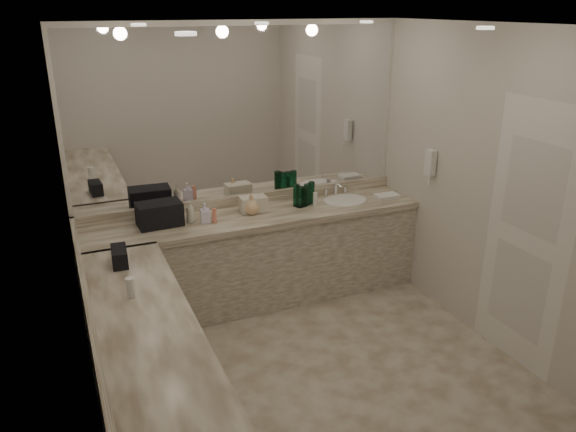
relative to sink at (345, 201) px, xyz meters
name	(u,v)px	position (x,y,z in m)	size (l,w,h in m)	color
floor	(309,367)	(-0.95, -1.20, -0.90)	(3.20, 3.20, 0.00)	beige
ceiling	(314,25)	(-0.95, -1.20, 1.71)	(3.20, 3.20, 0.00)	white
wall_back	(243,164)	(-0.95, 0.30, 0.41)	(3.20, 0.02, 2.60)	beige
wall_left	(76,251)	(-2.55, -1.20, 0.41)	(0.02, 3.00, 2.60)	beige
wall_right	(486,188)	(0.65, -1.20, 0.41)	(0.02, 3.00, 2.60)	beige
vanity_back_base	(256,261)	(-0.95, 0.00, -0.48)	(3.20, 0.60, 0.84)	beige
vanity_back_top	(256,217)	(-0.95, -0.01, -0.03)	(3.20, 0.64, 0.06)	beige
vanity_left_base	(147,386)	(-2.25, -1.50, -0.48)	(0.60, 2.40, 0.84)	beige
vanity_left_top	(142,325)	(-2.24, -1.50, -0.03)	(0.64, 2.42, 0.06)	beige
backsplash_back	(245,200)	(-0.95, 0.28, 0.05)	(3.20, 0.04, 0.10)	beige
backsplash_left	(87,300)	(-2.53, -1.20, 0.05)	(0.04, 3.00, 0.10)	beige
mirror_back	(242,115)	(-0.95, 0.29, 0.88)	(3.12, 0.01, 1.55)	white
mirror_left	(67,177)	(-2.54, -1.20, 0.88)	(0.01, 2.92, 1.55)	white
sink	(345,201)	(0.00, 0.00, 0.00)	(0.44, 0.44, 0.03)	white
faucet	(335,188)	(0.00, 0.21, 0.07)	(0.24, 0.16, 0.14)	silver
wall_phone	(430,163)	(0.61, -0.50, 0.46)	(0.06, 0.10, 0.24)	white
door	(526,238)	(0.64, -1.70, 0.16)	(0.02, 0.82, 2.10)	white
black_toiletry_bag	(159,214)	(-1.82, 0.06, 0.11)	(0.38, 0.24, 0.22)	black
black_bag_spill	(119,256)	(-2.25, -0.62, 0.07)	(0.11, 0.25, 0.13)	black
cream_cosmetic_case	(253,204)	(-0.94, 0.06, 0.08)	(0.25, 0.15, 0.14)	beige
hand_towel	(387,196)	(0.42, -0.09, 0.02)	(0.23, 0.15, 0.04)	white
lotion_left	(130,288)	(-2.25, -1.17, 0.07)	(0.06, 0.06, 0.14)	white
soap_bottle_a	(190,212)	(-1.55, 0.02, 0.10)	(0.08, 0.08, 0.20)	beige
soap_bottle_b	(205,213)	(-1.43, -0.03, 0.10)	(0.08, 0.08, 0.18)	white
soap_bottle_c	(251,204)	(-0.98, 0.01, 0.10)	(0.15, 0.15, 0.19)	#E2B988
green_bottle_0	(300,197)	(-0.49, 0.01, 0.11)	(0.07, 0.07, 0.20)	#0E502D
green_bottle_1	(304,197)	(-0.44, 0.02, 0.10)	(0.07, 0.07, 0.19)	#0E502D
green_bottle_2	(311,192)	(-0.34, 0.07, 0.11)	(0.06, 0.06, 0.21)	#0E502D
green_bottle_3	(307,194)	(-0.39, 0.05, 0.11)	(0.07, 0.07, 0.20)	#0E502D
green_bottle_4	(296,195)	(-0.51, 0.05, 0.11)	(0.06, 0.06, 0.22)	#0E502D
amenity_bottle_0	(166,216)	(-1.76, 0.09, 0.07)	(0.04, 0.04, 0.13)	silver
amenity_bottle_1	(315,199)	(-0.35, -0.03, 0.07)	(0.04, 0.04, 0.14)	white
amenity_bottle_2	(250,207)	(-0.96, 0.11, 0.04)	(0.06, 0.06, 0.06)	white
amenity_bottle_3	(214,216)	(-1.36, -0.07, 0.07)	(0.04, 0.04, 0.13)	#E57F66
amenity_bottle_4	(147,218)	(-1.91, 0.13, 0.06)	(0.06, 0.06, 0.11)	#9966B2
amenity_bottle_5	(182,218)	(-1.62, 0.07, 0.04)	(0.04, 0.04, 0.08)	silver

